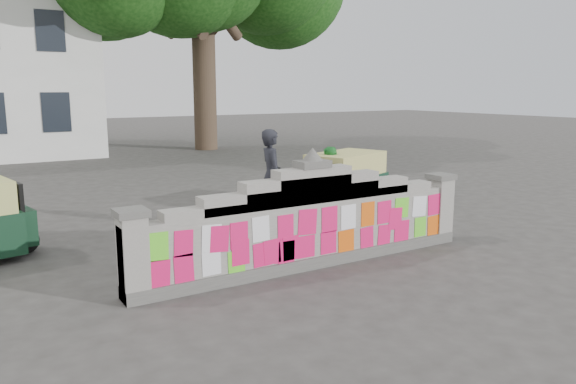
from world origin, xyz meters
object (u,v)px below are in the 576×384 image
Objects in this scene: pedestrian at (331,180)px; rickshaw_right at (344,180)px; cyclist_bike at (272,207)px; cyclist_rider at (272,188)px.

rickshaw_right is (0.47, 0.11, -0.07)m from pedestrian.
rickshaw_right is at bearing -55.00° from cyclist_bike.
cyclist_bike is 0.39m from cyclist_rider.
cyclist_rider is 2.40m from pedestrian.
rickshaw_right is (2.67, 1.04, -0.22)m from cyclist_rider.
pedestrian is at bearing -6.50° from rickshaw_right.
cyclist_bike is at bearing -107.95° from pedestrian.
pedestrian is (2.20, 0.93, 0.23)m from cyclist_bike.
pedestrian is (2.20, 0.93, -0.16)m from cyclist_rider.
cyclist_bike is 1.34× the size of pedestrian.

